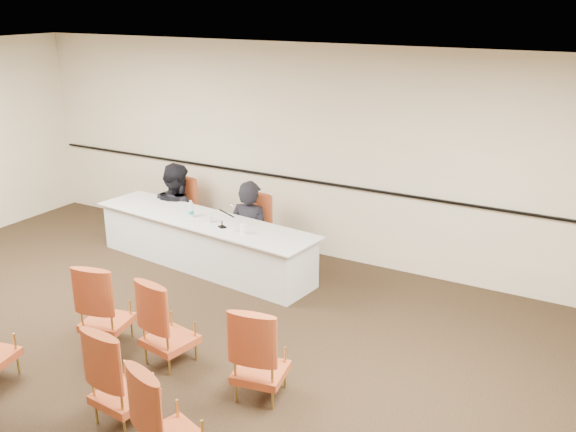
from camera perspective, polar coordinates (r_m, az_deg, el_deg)
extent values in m
plane|color=black|center=(6.54, -14.10, -14.89)|extent=(10.00, 10.00, 0.00)
plane|color=silver|center=(5.51, -16.64, 12.11)|extent=(10.00, 10.00, 0.00)
cube|color=beige|center=(8.99, 2.75, 5.55)|extent=(10.00, 0.04, 3.00)
cube|color=black|center=(9.06, 2.59, 3.04)|extent=(9.80, 0.04, 0.03)
imported|color=black|center=(9.10, -3.35, -2.12)|extent=(0.66, 0.45, 1.74)
imported|color=black|center=(10.02, -9.73, -0.26)|extent=(1.05, 0.94, 1.77)
cube|color=silver|center=(8.45, -5.36, -1.08)|extent=(0.36, 0.31, 0.00)
cylinder|color=silver|center=(8.68, -6.97, -0.24)|extent=(0.09, 0.09, 0.10)
cylinder|color=white|center=(8.23, -4.04, -1.17)|extent=(0.09, 0.09, 0.12)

